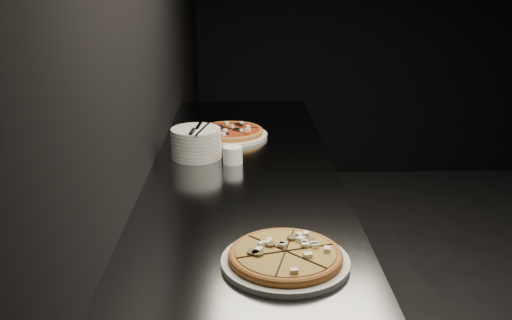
{
  "coord_description": "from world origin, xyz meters",
  "views": [
    {
      "loc": [
        -2.13,
        -2.16,
        1.68
      ],
      "look_at": [
        -2.08,
        -0.09,
        0.98
      ],
      "focal_mm": 40.0,
      "sensor_mm": 36.0,
      "label": 1
    }
  ],
  "objects_px": {
    "plate_stack": "(196,143)",
    "cutlery": "(197,129)",
    "counter": "(244,269)",
    "ramekin": "(233,154)",
    "pizza_mushroom": "(285,257)",
    "pizza_tomato": "(230,132)"
  },
  "relations": [
    {
      "from": "counter",
      "to": "pizza_tomato",
      "type": "height_order",
      "value": "pizza_tomato"
    },
    {
      "from": "counter",
      "to": "pizza_tomato",
      "type": "bearing_deg",
      "value": 97.68
    },
    {
      "from": "plate_stack",
      "to": "pizza_tomato",
      "type": "bearing_deg",
      "value": 65.59
    },
    {
      "from": "ramekin",
      "to": "pizza_mushroom",
      "type": "bearing_deg",
      "value": -79.69
    },
    {
      "from": "pizza_mushroom",
      "to": "cutlery",
      "type": "xyz_separation_m",
      "value": [
        -0.3,
        0.93,
        0.11
      ]
    },
    {
      "from": "counter",
      "to": "ramekin",
      "type": "bearing_deg",
      "value": 122.84
    },
    {
      "from": "plate_stack",
      "to": "cutlery",
      "type": "relative_size",
      "value": 0.96
    },
    {
      "from": "pizza_mushroom",
      "to": "plate_stack",
      "type": "relative_size",
      "value": 1.83
    },
    {
      "from": "counter",
      "to": "plate_stack",
      "type": "relative_size",
      "value": 11.66
    },
    {
      "from": "pizza_mushroom",
      "to": "pizza_tomato",
      "type": "distance_m",
      "value": 1.26
    },
    {
      "from": "counter",
      "to": "pizza_mushroom",
      "type": "distance_m",
      "value": 0.93
    },
    {
      "from": "plate_stack",
      "to": "counter",
      "type": "bearing_deg",
      "value": -37.22
    },
    {
      "from": "pizza_tomato",
      "to": "counter",
      "type": "bearing_deg",
      "value": -82.32
    },
    {
      "from": "counter",
      "to": "cutlery",
      "type": "height_order",
      "value": "cutlery"
    },
    {
      "from": "counter",
      "to": "ramekin",
      "type": "distance_m",
      "value": 0.5
    },
    {
      "from": "plate_stack",
      "to": "ramekin",
      "type": "height_order",
      "value": "plate_stack"
    },
    {
      "from": "ramekin",
      "to": "cutlery",
      "type": "bearing_deg",
      "value": 154.89
    },
    {
      "from": "plate_stack",
      "to": "cutlery",
      "type": "bearing_deg",
      "value": -62.38
    },
    {
      "from": "ramekin",
      "to": "plate_stack",
      "type": "bearing_deg",
      "value": 151.36
    },
    {
      "from": "counter",
      "to": "plate_stack",
      "type": "xyz_separation_m",
      "value": [
        -0.2,
        0.15,
        0.52
      ]
    },
    {
      "from": "pizza_mushroom",
      "to": "pizza_tomato",
      "type": "relative_size",
      "value": 1.08
    },
    {
      "from": "counter",
      "to": "cutlery",
      "type": "relative_size",
      "value": 11.15
    }
  ]
}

